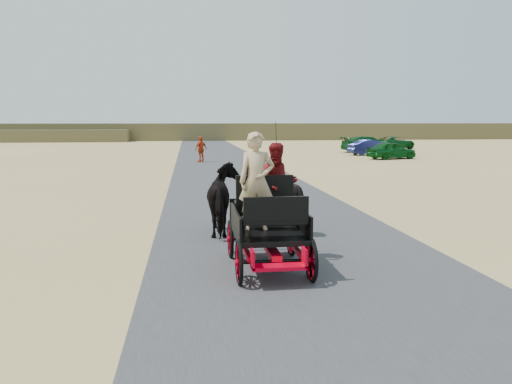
{
  "coord_description": "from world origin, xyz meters",
  "views": [
    {
      "loc": [
        -2.17,
        -10.94,
        2.71
      ],
      "look_at": [
        -0.74,
        -0.42,
        1.2
      ],
      "focal_mm": 35.0,
      "sensor_mm": 36.0,
      "label": 1
    }
  ],
  "objects": [
    {
      "name": "ground",
      "position": [
        0.0,
        0.0,
        0.0
      ],
      "size": [
        140.0,
        140.0,
        0.0
      ],
      "primitive_type": "plane",
      "color": "tan"
    },
    {
      "name": "road",
      "position": [
        0.0,
        0.0,
        0.01
      ],
      "size": [
        6.0,
        140.0,
        0.01
      ],
      "primitive_type": "cube",
      "color": "#38383A",
      "rests_on": "ground"
    },
    {
      "name": "ridge_far",
      "position": [
        0.0,
        62.0,
        1.2
      ],
      "size": [
        140.0,
        6.0,
        2.4
      ],
      "primitive_type": "cube",
      "color": "brown",
      "rests_on": "ground"
    },
    {
      "name": "carriage",
      "position": [
        -0.74,
        -2.02,
        0.36
      ],
      "size": [
        1.3,
        2.4,
        0.72
      ],
      "primitive_type": null,
      "color": "black",
      "rests_on": "ground"
    },
    {
      "name": "horse_left",
      "position": [
        -1.29,
        0.98,
        0.85
      ],
      "size": [
        0.91,
        2.01,
        1.7
      ],
      "primitive_type": "imported",
      "rotation": [
        0.0,
        0.0,
        3.14
      ],
      "color": "black",
      "rests_on": "ground"
    },
    {
      "name": "horse_right",
      "position": [
        -0.19,
        0.98,
        0.85
      ],
      "size": [
        1.37,
        1.54,
        1.7
      ],
      "primitive_type": "imported",
      "rotation": [
        0.0,
        0.0,
        3.14
      ],
      "color": "black",
      "rests_on": "ground"
    },
    {
      "name": "driver_man",
      "position": [
        -0.94,
        -1.97,
        1.62
      ],
      "size": [
        0.66,
        0.43,
        1.8
      ],
      "primitive_type": "imported",
      "color": "tan",
      "rests_on": "carriage"
    },
    {
      "name": "passenger_woman",
      "position": [
        -0.44,
        -1.42,
        1.51
      ],
      "size": [
        0.77,
        0.6,
        1.58
      ],
      "primitive_type": "imported",
      "color": "#660C0F",
      "rests_on": "carriage"
    },
    {
      "name": "pedestrian",
      "position": [
        -1.33,
        22.52,
        0.86
      ],
      "size": [
        1.03,
        0.99,
        1.73
      ],
      "primitive_type": "imported",
      "rotation": [
        0.0,
        0.0,
        3.88
      ],
      "color": "#B93615",
      "rests_on": "ground"
    },
    {
      "name": "car_a",
      "position": [
        12.36,
        23.41,
        0.62
      ],
      "size": [
        3.9,
        2.38,
        1.24
      ],
      "primitive_type": "imported",
      "rotation": [
        0.0,
        0.0,
        1.84
      ],
      "color": "#0C4C19",
      "rests_on": "ground"
    },
    {
      "name": "car_b",
      "position": [
        12.46,
        27.63,
        0.62
      ],
      "size": [
        3.87,
        1.74,
        1.23
      ],
      "primitive_type": "imported",
      "rotation": [
        0.0,
        0.0,
        1.69
      ],
      "color": "navy",
      "rests_on": "ground"
    },
    {
      "name": "car_c",
      "position": [
        13.55,
        31.42,
        0.7
      ],
      "size": [
        5.07,
        2.76,
        1.39
      ],
      "primitive_type": "imported",
      "rotation": [
        0.0,
        0.0,
        1.75
      ],
      "color": "#0C4C19",
      "rests_on": "ground"
    },
    {
      "name": "car_d",
      "position": [
        17.87,
        35.74,
        0.61
      ],
      "size": [
        4.86,
        3.72,
        1.23
      ],
      "primitive_type": "imported",
      "rotation": [
        0.0,
        0.0,
        2.01
      ],
      "color": "#0C4C19",
      "rests_on": "ground"
    }
  ]
}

